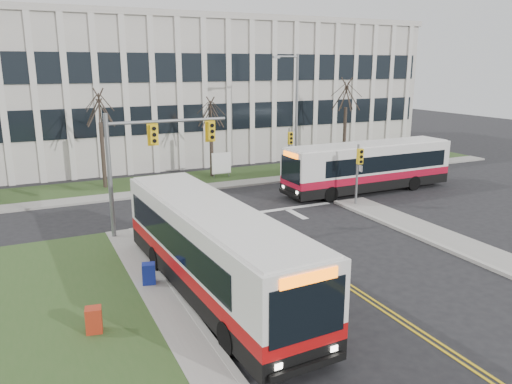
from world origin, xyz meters
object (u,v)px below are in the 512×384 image
object	(u,v)px
streetlight	(295,108)
directory_sign	(221,164)
bus_main	(213,252)
newspaper_box_blue	(149,275)
newspaper_box_red	(94,322)
bus_cross	(368,168)

from	to	relation	value
streetlight	directory_sign	world-z (taller)	streetlight
bus_main	streetlight	bearing A→B (deg)	49.47
newspaper_box_blue	newspaper_box_red	size ratio (longest dim) A/B	1.00
directory_sign	newspaper_box_red	world-z (taller)	directory_sign
streetlight	newspaper_box_red	distance (m)	25.62
directory_sign	bus_cross	bearing A→B (deg)	-46.06
streetlight	directory_sign	distance (m)	6.96
directory_sign	bus_cross	size ratio (longest dim) A/B	0.16
newspaper_box_blue	directory_sign	bearing A→B (deg)	73.87
directory_sign	newspaper_box_blue	bearing A→B (deg)	-120.01
newspaper_box_blue	newspaper_box_red	bearing A→B (deg)	-116.89
directory_sign	bus_cross	world-z (taller)	bus_cross
directory_sign	newspaper_box_blue	xyz separation A→B (m)	(-9.55, -16.54, -0.70)
streetlight	bus_cross	xyz separation A→B (m)	(2.05, -6.57, -3.57)
bus_main	newspaper_box_blue	xyz separation A→B (m)	(-2.05, 1.63, -1.20)
bus_cross	newspaper_box_red	bearing A→B (deg)	-60.54
bus_main	newspaper_box_red	xyz separation A→B (m)	(-4.50, -1.21, -1.20)
streetlight	directory_sign	xyz separation A→B (m)	(-5.53, 1.30, -4.02)
streetlight	newspaper_box_blue	distance (m)	21.95
directory_sign	bus_main	world-z (taller)	bus_main
bus_main	bus_cross	bearing A→B (deg)	31.49
newspaper_box_blue	streetlight	bearing A→B (deg)	59.17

